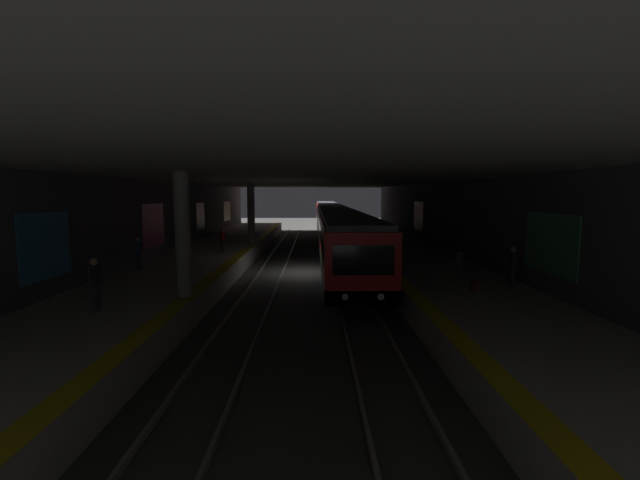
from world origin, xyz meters
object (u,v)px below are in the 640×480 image
bench_left_mid (419,236)px  person_boarding (95,282)px  bench_left_far (409,232)px  metro_train (332,221)px  bench_left_near (448,248)px  pillar_far (251,214)px  pillar_near (183,235)px  trash_bin (460,260)px  person_walking_mid (223,239)px  person_waiting_near (138,252)px  backpack_on_floor (474,286)px  person_standing_far (513,265)px  bench_right_mid (211,231)px

bench_left_mid → person_boarding: (-18.96, 15.12, 0.41)m
bench_left_mid → bench_left_far: size_ratio=1.00×
metro_train → bench_left_near: size_ratio=32.81×
person_boarding → pillar_far: bearing=-6.9°
pillar_near → trash_bin: size_ratio=5.35×
trash_bin → person_walking_mid: bearing=64.9°
person_boarding → metro_train: bearing=-16.6°
bench_left_near → bench_left_far: bearing=0.0°
metro_train → bench_left_far: (-7.07, -6.33, -0.45)m
person_waiting_near → person_boarding: bearing=-167.2°
person_walking_mid → pillar_near: bearing=-174.4°
bench_left_near → person_walking_mid: (2.05, 14.05, 0.30)m
bench_left_near → backpack_on_floor: bearing=168.4°
pillar_near → bench_left_mid: 21.41m
person_waiting_near → person_standing_far: bearing=-103.4°
bench_left_mid → bench_right_mid: (4.25, 17.07, 0.00)m
person_standing_far → trash_bin: (4.25, 0.66, -0.46)m
bench_left_near → bench_left_mid: size_ratio=1.00×
person_boarding → trash_bin: person_boarding is taller
person_waiting_near → person_boarding: (-7.40, -1.68, 0.04)m
pillar_near → backpack_on_floor: bearing=-86.1°
pillar_far → person_standing_far: pillar_far is taller
metro_train → bench_left_mid: (-10.60, -6.33, -0.45)m
pillar_near → pillar_far: bearing=0.0°
bench_left_far → person_walking_mid: (-8.58, 14.05, 0.30)m
metro_train → trash_bin: 22.60m
person_walking_mid → bench_left_near: bearing=-98.3°
pillar_near → person_boarding: size_ratio=2.67×
bench_left_far → trash_bin: 14.84m
person_walking_mid → trash_bin: (-6.25, -13.32, -0.40)m
pillar_near → person_standing_far: (1.47, -12.81, -1.39)m
metro_train → trash_bin: bearing=-165.7°
trash_bin → bench_left_far: bearing=-2.8°
metro_train → backpack_on_floor: 27.25m
bench_left_far → person_standing_far: size_ratio=1.04×
pillar_near → bench_left_near: size_ratio=2.68×
bench_left_far → person_boarding: (-22.48, 15.12, 0.41)m
bench_left_mid → trash_bin: size_ratio=2.00×
backpack_on_floor → trash_bin: 5.11m
bench_left_far → trash_bin: bearing=177.2°
pillar_far → person_boarding: pillar_far is taller
bench_left_mid → person_boarding: 24.25m
bench_left_mid → person_waiting_near: size_ratio=1.03×
bench_left_mid → bench_right_mid: same height
pillar_far → bench_left_near: size_ratio=2.68×
bench_left_near → person_waiting_near: size_ratio=1.03×
metro_train → bench_left_mid: 12.35m
pillar_far → bench_left_near: bearing=-117.4°
bench_left_far → person_walking_mid: person_walking_mid is taller
pillar_near → person_waiting_near: pillar_near is taller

